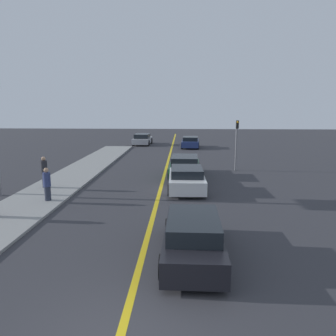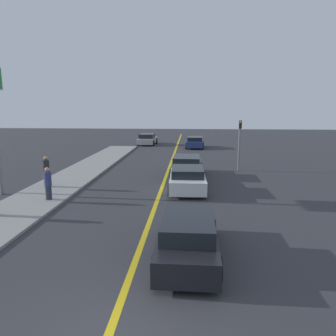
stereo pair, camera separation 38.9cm
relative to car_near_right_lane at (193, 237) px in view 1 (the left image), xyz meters
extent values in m
cube|color=gold|center=(-1.56, 14.14, -0.66)|extent=(0.20, 60.00, 0.01)
cube|color=gray|center=(-7.48, 11.41, -0.60)|extent=(2.98, 30.56, 0.11)
cube|color=black|center=(0.00, 0.05, -0.13)|extent=(1.76, 4.54, 0.69)
cube|color=black|center=(0.00, -0.17, 0.46)|extent=(1.53, 2.50, 0.47)
cylinder|color=black|center=(-0.80, 1.46, -0.32)|extent=(0.23, 0.69, 0.68)
cylinder|color=black|center=(0.83, 1.45, -0.32)|extent=(0.23, 0.69, 0.68)
cylinder|color=black|center=(-0.83, -1.34, -0.32)|extent=(0.23, 0.69, 0.68)
cylinder|color=black|center=(0.80, -1.36, -0.32)|extent=(0.23, 0.69, 0.68)
cube|color=silver|center=(-0.11, 8.13, -0.15)|extent=(1.99, 4.15, 0.69)
cube|color=black|center=(-0.11, 7.92, 0.41)|extent=(1.71, 2.30, 0.43)
cylinder|color=black|center=(-1.04, 9.38, -0.35)|extent=(0.24, 0.62, 0.62)
cylinder|color=black|center=(0.75, 9.42, -0.35)|extent=(0.24, 0.62, 0.62)
cylinder|color=black|center=(-0.97, 6.83, -0.35)|extent=(0.24, 0.62, 0.62)
cylinder|color=black|center=(0.81, 6.88, -0.35)|extent=(0.24, 0.62, 0.62)
cube|color=#144728|center=(-0.22, 11.82, -0.14)|extent=(1.99, 4.27, 0.65)
cube|color=black|center=(-0.22, 11.61, 0.44)|extent=(1.72, 2.36, 0.51)
cylinder|color=black|center=(-1.09, 13.15, -0.32)|extent=(0.23, 0.69, 0.68)
cylinder|color=black|center=(0.71, 13.11, -0.32)|extent=(0.23, 0.69, 0.68)
cylinder|color=black|center=(-1.14, 10.53, -0.32)|extent=(0.23, 0.69, 0.68)
cylinder|color=black|center=(0.65, 10.49, -0.32)|extent=(0.23, 0.69, 0.68)
cube|color=navy|center=(0.48, 26.61, -0.16)|extent=(1.96, 3.95, 0.63)
cube|color=black|center=(0.48, 26.42, 0.36)|extent=(1.67, 2.20, 0.41)
cylinder|color=black|center=(-0.33, 27.85, -0.33)|extent=(0.25, 0.66, 0.65)
cylinder|color=black|center=(1.38, 27.78, -0.33)|extent=(0.25, 0.66, 0.65)
cylinder|color=black|center=(-0.43, 25.44, -0.33)|extent=(0.25, 0.66, 0.65)
cylinder|color=black|center=(1.29, 25.38, -0.33)|extent=(0.25, 0.66, 0.65)
cube|color=#9E9EA3|center=(-5.14, 29.29, -0.17)|extent=(2.01, 4.18, 0.62)
cube|color=black|center=(-5.14, 29.09, 0.39)|extent=(1.72, 2.32, 0.50)
cylinder|color=black|center=(-5.99, 30.60, -0.33)|extent=(0.24, 0.67, 0.66)
cylinder|color=black|center=(-4.21, 30.54, -0.33)|extent=(0.24, 0.67, 0.66)
cylinder|color=black|center=(-6.08, 28.05, -0.33)|extent=(0.24, 0.67, 0.66)
cylinder|color=black|center=(-4.30, 27.99, -0.33)|extent=(0.24, 0.67, 0.66)
cylinder|color=#282D3D|center=(-6.76, 5.44, -0.21)|extent=(0.29, 0.29, 0.68)
cylinder|color=navy|center=(-6.76, 5.44, 0.47)|extent=(0.35, 0.35, 0.68)
sphere|color=tan|center=(-6.76, 5.44, 0.92)|extent=(0.22, 0.22, 0.22)
cylinder|color=#282D3D|center=(-7.93, 7.91, -0.17)|extent=(0.29, 0.29, 0.75)
cylinder|color=#232328|center=(-7.93, 7.91, 0.58)|extent=(0.34, 0.34, 0.75)
sphere|color=tan|center=(-7.93, 7.91, 1.06)|extent=(0.22, 0.22, 0.22)
cylinder|color=slate|center=(3.43, 13.80, 1.12)|extent=(0.12, 0.12, 3.55)
cube|color=black|center=(3.43, 13.62, 2.62)|extent=(0.18, 0.18, 0.55)
sphere|color=orange|center=(3.43, 13.53, 2.78)|extent=(0.14, 0.14, 0.14)
camera|label=1|loc=(-0.33, -9.37, 3.90)|focal=35.00mm
camera|label=2|loc=(0.06, -9.35, 3.90)|focal=35.00mm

